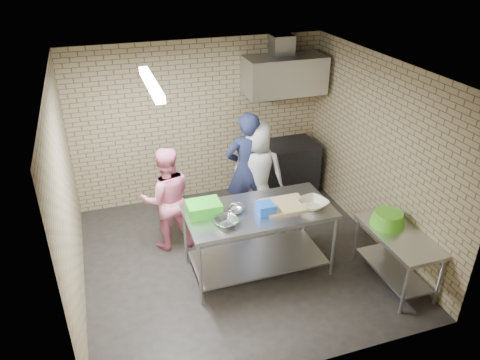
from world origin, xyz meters
name	(u,v)px	position (x,y,z in m)	size (l,w,h in m)	color
floor	(238,258)	(0.00, 0.00, 0.00)	(4.20, 4.20, 0.00)	black
ceiling	(237,71)	(0.00, 0.00, 2.70)	(4.20, 4.20, 0.00)	black
back_wall	(200,122)	(0.00, 2.00, 1.35)	(4.20, 0.06, 2.70)	#9C8961
front_wall	(304,268)	(0.00, -2.00, 1.35)	(4.20, 0.06, 2.70)	#9C8961
left_wall	(67,200)	(-2.10, 0.00, 1.35)	(0.06, 4.00, 2.70)	#9C8961
right_wall	(378,153)	(2.10, 0.00, 1.35)	(0.06, 4.00, 2.70)	#9C8961
prep_table	(258,240)	(0.19, -0.30, 0.48)	(1.91, 0.95, 0.95)	#B5B7BC
side_counter	(395,258)	(1.80, -1.10, 0.38)	(0.60, 1.20, 0.75)	silver
stove	(281,168)	(1.35, 1.65, 0.45)	(1.20, 0.70, 0.90)	black
range_hood	(284,75)	(1.35, 1.70, 2.10)	(1.30, 0.60, 0.60)	silver
hood_duct	(282,45)	(1.35, 1.85, 2.55)	(0.35, 0.30, 0.30)	#A5A8AD
wall_shelf	(296,81)	(1.65, 1.89, 1.92)	(0.80, 0.20, 0.04)	#3F2B19
fluorescent_fixture	(151,84)	(-1.00, 0.00, 2.64)	(0.10, 1.25, 0.08)	white
green_crate	(204,208)	(-0.51, -0.18, 1.04)	(0.42, 0.32, 0.17)	green
blue_tub	(265,208)	(0.24, -0.40, 1.02)	(0.21, 0.21, 0.14)	blue
cutting_board	(284,205)	(0.54, -0.32, 0.97)	(0.58, 0.44, 0.03)	tan
mixing_bowl_a	(226,222)	(-0.31, -0.50, 0.99)	(0.30, 0.30, 0.07)	#B6B8BD
mixing_bowl_b	(236,209)	(-0.11, -0.25, 0.99)	(0.23, 0.23, 0.07)	#ABAFB2
ceramic_bowl	(313,204)	(0.89, -0.45, 1.00)	(0.37, 0.37, 0.09)	beige
green_basin	(388,218)	(1.78, -0.85, 0.83)	(0.46, 0.46, 0.17)	#59C626
bottle_red	(282,76)	(1.40, 1.89, 2.03)	(0.07, 0.07, 0.18)	#B22619
bottle_green	(304,75)	(1.80, 1.89, 2.02)	(0.06, 0.06, 0.15)	green
man_navy	(247,170)	(0.44, 0.91, 0.92)	(0.67, 0.44, 1.83)	#151A35
woman_pink	(167,199)	(-0.85, 0.65, 0.78)	(0.76, 0.59, 1.56)	pink
woman_white	(257,173)	(0.61, 0.89, 0.84)	(0.82, 0.53, 1.67)	silver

